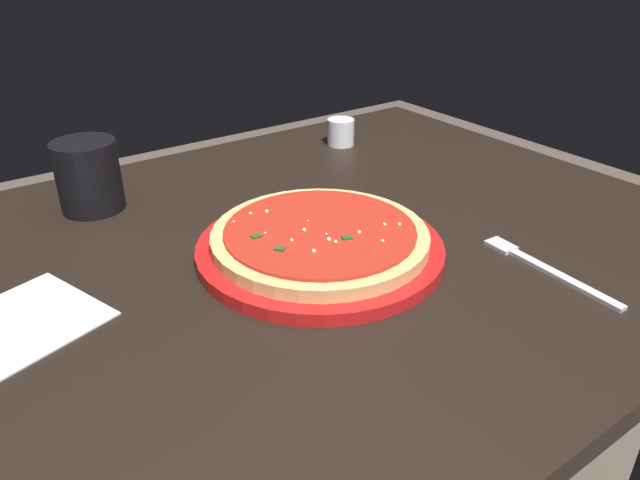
# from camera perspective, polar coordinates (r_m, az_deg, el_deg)

# --- Properties ---
(restaurant_table) EXTENTS (1.03, 0.81, 0.74)m
(restaurant_table) POSITION_cam_1_polar(r_m,az_deg,el_deg) (0.84, -0.46, -8.15)
(restaurant_table) COLOR black
(restaurant_table) RESTS_ON ground_plane
(serving_plate) EXTENTS (0.30, 0.30, 0.02)m
(serving_plate) POSITION_cam_1_polar(r_m,az_deg,el_deg) (0.73, -0.00, -0.84)
(serving_plate) COLOR red
(serving_plate) RESTS_ON restaurant_table
(pizza) EXTENTS (0.26, 0.26, 0.02)m
(pizza) POSITION_cam_1_polar(r_m,az_deg,el_deg) (0.72, -0.00, 0.37)
(pizza) COLOR #DBB26B
(pizza) RESTS_ON serving_plate
(cup_tall_drink) EXTENTS (0.09, 0.09, 0.10)m
(cup_tall_drink) POSITION_cam_1_polar(r_m,az_deg,el_deg) (0.89, -21.30, 5.74)
(cup_tall_drink) COLOR black
(cup_tall_drink) RESTS_ON restaurant_table
(cup_small_sauce) EXTENTS (0.05, 0.05, 0.05)m
(cup_small_sauce) POSITION_cam_1_polar(r_m,az_deg,el_deg) (1.10, 2.00, 10.30)
(cup_small_sauce) COLOR silver
(cup_small_sauce) RESTS_ON restaurant_table
(napkin_folded_right) EXTENTS (0.19, 0.18, 0.00)m
(napkin_folded_right) POSITION_cam_1_polar(r_m,az_deg,el_deg) (0.68, -27.33, -7.42)
(napkin_folded_right) COLOR white
(napkin_folded_right) RESTS_ON restaurant_table
(fork) EXTENTS (0.03, 0.19, 0.00)m
(fork) POSITION_cam_1_polar(r_m,az_deg,el_deg) (0.75, 20.50, -2.43)
(fork) COLOR silver
(fork) RESTS_ON restaurant_table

